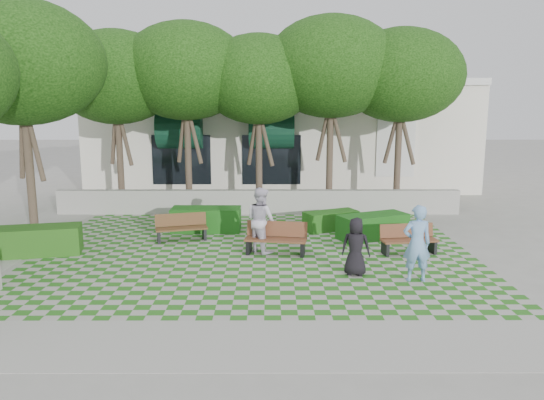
{
  "coord_description": "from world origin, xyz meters",
  "views": [
    {
      "loc": [
        0.46,
        -13.3,
        4.17
      ],
      "look_at": [
        0.5,
        1.5,
        1.4
      ],
      "focal_mm": 35.0,
      "sensor_mm": 36.0,
      "label": 1
    }
  ],
  "objects_px": {
    "hedge_midright": "(331,221)",
    "hedge_midleft": "(206,219)",
    "hedge_west": "(38,241)",
    "hedge_east": "(373,226)",
    "bench_west": "(181,228)",
    "person_dark": "(356,247)",
    "person_white": "(261,220)",
    "bench_east": "(408,240)",
    "person_blue": "(417,243)",
    "bench_mid": "(276,239)"
  },
  "relations": [
    {
      "from": "hedge_midleft",
      "to": "hedge_west",
      "type": "height_order",
      "value": "hedge_west"
    },
    {
      "from": "bench_mid",
      "to": "person_blue",
      "type": "height_order",
      "value": "person_blue"
    },
    {
      "from": "hedge_west",
      "to": "person_white",
      "type": "relative_size",
      "value": 1.22
    },
    {
      "from": "bench_mid",
      "to": "hedge_east",
      "type": "bearing_deg",
      "value": 38.27
    },
    {
      "from": "hedge_east",
      "to": "hedge_midright",
      "type": "height_order",
      "value": "hedge_east"
    },
    {
      "from": "hedge_east",
      "to": "person_dark",
      "type": "xyz_separation_m",
      "value": [
        -1.08,
        -3.49,
        0.34
      ]
    },
    {
      "from": "hedge_west",
      "to": "hedge_east",
      "type": "bearing_deg",
      "value": 10.17
    },
    {
      "from": "person_white",
      "to": "bench_east",
      "type": "bearing_deg",
      "value": -134.57
    },
    {
      "from": "bench_east",
      "to": "person_blue",
      "type": "relative_size",
      "value": 0.88
    },
    {
      "from": "hedge_midright",
      "to": "hedge_midleft",
      "type": "bearing_deg",
      "value": -177.49
    },
    {
      "from": "hedge_midleft",
      "to": "person_blue",
      "type": "relative_size",
      "value": 1.22
    },
    {
      "from": "bench_mid",
      "to": "person_white",
      "type": "xyz_separation_m",
      "value": [
        -0.42,
        0.2,
        0.49
      ]
    },
    {
      "from": "bench_west",
      "to": "hedge_midright",
      "type": "xyz_separation_m",
      "value": [
        4.68,
        1.33,
        -0.08
      ]
    },
    {
      "from": "bench_west",
      "to": "person_blue",
      "type": "height_order",
      "value": "person_blue"
    },
    {
      "from": "hedge_midleft",
      "to": "person_dark",
      "type": "relative_size",
      "value": 1.56
    },
    {
      "from": "bench_west",
      "to": "person_blue",
      "type": "xyz_separation_m",
      "value": [
        6.11,
        -3.71,
        0.52
      ]
    },
    {
      "from": "person_blue",
      "to": "person_dark",
      "type": "bearing_deg",
      "value": -20.26
    },
    {
      "from": "bench_east",
      "to": "hedge_west",
      "type": "bearing_deg",
      "value": 171.83
    },
    {
      "from": "hedge_midleft",
      "to": "hedge_west",
      "type": "bearing_deg",
      "value": -148.4
    },
    {
      "from": "person_white",
      "to": "hedge_midright",
      "type": "bearing_deg",
      "value": -83.34
    },
    {
      "from": "hedge_midright",
      "to": "hedge_midleft",
      "type": "xyz_separation_m",
      "value": [
        -4.07,
        -0.18,
        0.08
      ]
    },
    {
      "from": "person_dark",
      "to": "bench_mid",
      "type": "bearing_deg",
      "value": -28.48
    },
    {
      "from": "bench_east",
      "to": "hedge_east",
      "type": "relative_size",
      "value": 0.74
    },
    {
      "from": "bench_east",
      "to": "hedge_east",
      "type": "height_order",
      "value": "bench_east"
    },
    {
      "from": "bench_west",
      "to": "person_dark",
      "type": "relative_size",
      "value": 1.14
    },
    {
      "from": "person_blue",
      "to": "person_dark",
      "type": "xyz_separation_m",
      "value": [
        -1.35,
        0.44,
        -0.2
      ]
    },
    {
      "from": "bench_east",
      "to": "hedge_midright",
      "type": "bearing_deg",
      "value": 115.21
    },
    {
      "from": "bench_west",
      "to": "hedge_west",
      "type": "bearing_deg",
      "value": -172.84
    },
    {
      "from": "bench_east",
      "to": "bench_mid",
      "type": "height_order",
      "value": "bench_mid"
    },
    {
      "from": "bench_west",
      "to": "person_blue",
      "type": "relative_size",
      "value": 0.89
    },
    {
      "from": "hedge_midleft",
      "to": "person_white",
      "type": "distance_m",
      "value": 3.06
    },
    {
      "from": "bench_mid",
      "to": "person_dark",
      "type": "distance_m",
      "value": 2.65
    },
    {
      "from": "bench_east",
      "to": "hedge_west",
      "type": "distance_m",
      "value": 10.21
    },
    {
      "from": "hedge_midleft",
      "to": "person_blue",
      "type": "height_order",
      "value": "person_blue"
    },
    {
      "from": "bench_mid",
      "to": "bench_west",
      "type": "distance_m",
      "value": 3.2
    },
    {
      "from": "person_white",
      "to": "hedge_west",
      "type": "bearing_deg",
      "value": 50.06
    },
    {
      "from": "bench_east",
      "to": "bench_mid",
      "type": "xyz_separation_m",
      "value": [
        -3.67,
        -0.04,
        0.04
      ]
    },
    {
      "from": "hedge_west",
      "to": "person_blue",
      "type": "relative_size",
      "value": 1.22
    },
    {
      "from": "bench_west",
      "to": "hedge_east",
      "type": "bearing_deg",
      "value": -12.76
    },
    {
      "from": "hedge_east",
      "to": "hedge_midleft",
      "type": "height_order",
      "value": "hedge_midleft"
    },
    {
      "from": "hedge_east",
      "to": "hedge_west",
      "type": "height_order",
      "value": "hedge_west"
    },
    {
      "from": "bench_west",
      "to": "hedge_midright",
      "type": "distance_m",
      "value": 4.87
    },
    {
      "from": "hedge_east",
      "to": "hedge_west",
      "type": "xyz_separation_m",
      "value": [
        -9.54,
        -1.71,
        0.01
      ]
    },
    {
      "from": "bench_mid",
      "to": "hedge_midright",
      "type": "xyz_separation_m",
      "value": [
        1.83,
        2.78,
        -0.12
      ]
    },
    {
      "from": "person_blue",
      "to": "bench_mid",
      "type": "bearing_deg",
      "value": -37.01
    },
    {
      "from": "hedge_midright",
      "to": "person_blue",
      "type": "bearing_deg",
      "value": -74.21
    },
    {
      "from": "hedge_midleft",
      "to": "person_blue",
      "type": "bearing_deg",
      "value": -41.47
    },
    {
      "from": "bench_mid",
      "to": "hedge_midright",
      "type": "height_order",
      "value": "bench_mid"
    },
    {
      "from": "bench_west",
      "to": "person_dark",
      "type": "xyz_separation_m",
      "value": [
        4.76,
        -3.27,
        0.32
      ]
    },
    {
      "from": "bench_west",
      "to": "person_blue",
      "type": "distance_m",
      "value": 7.17
    }
  ]
}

